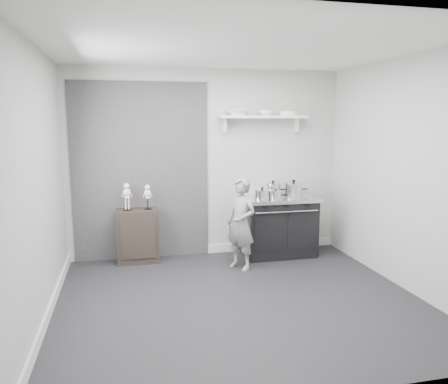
% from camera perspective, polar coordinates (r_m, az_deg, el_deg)
% --- Properties ---
extents(ground, '(4.00, 4.00, 0.00)m').
position_cam_1_polar(ground, '(5.00, 1.91, -13.90)').
color(ground, black).
rests_on(ground, ground).
extents(room_shell, '(4.02, 3.62, 2.71)m').
position_cam_1_polar(room_shell, '(4.72, 0.50, 5.30)').
color(room_shell, '#ADADAA').
rests_on(room_shell, ground).
extents(wall_shelf, '(1.30, 0.26, 0.24)m').
position_cam_1_polar(wall_shelf, '(6.42, 5.09, 9.65)').
color(wall_shelf, silver).
rests_on(wall_shelf, room_shell).
extents(stove, '(1.08, 0.68, 0.87)m').
position_cam_1_polar(stove, '(6.49, 7.11, -4.39)').
color(stove, black).
rests_on(stove, ground).
extents(side_cabinet, '(0.57, 0.33, 0.75)m').
position_cam_1_polar(side_cabinet, '(6.25, -11.18, -5.64)').
color(side_cabinet, black).
rests_on(side_cabinet, ground).
extents(child, '(0.50, 0.54, 1.23)m').
position_cam_1_polar(child, '(5.81, 2.23, -4.15)').
color(child, gray).
rests_on(child, ground).
extents(pot_front_left, '(0.32, 0.23, 0.17)m').
position_cam_1_polar(pot_front_left, '(6.19, 5.00, -0.30)').
color(pot_front_left, silver).
rests_on(pot_front_left, stove).
extents(pot_back_left, '(0.32, 0.23, 0.22)m').
position_cam_1_polar(pot_back_left, '(6.50, 6.41, 0.36)').
color(pot_back_left, silver).
rests_on(pot_back_left, stove).
extents(pot_back_right, '(0.35, 0.27, 0.24)m').
position_cam_1_polar(pot_back_right, '(6.55, 9.07, 0.40)').
color(pot_back_right, silver).
rests_on(pot_back_right, stove).
extents(pot_front_center, '(0.26, 0.17, 0.16)m').
position_cam_1_polar(pot_front_center, '(6.18, 6.77, -0.37)').
color(pot_front_center, silver).
rests_on(pot_front_center, stove).
extents(skeleton_full, '(0.12, 0.08, 0.43)m').
position_cam_1_polar(skeleton_full, '(6.13, -12.57, -0.34)').
color(skeleton_full, silver).
rests_on(skeleton_full, side_cabinet).
extents(skeleton_torso, '(0.11, 0.07, 0.40)m').
position_cam_1_polar(skeleton_torso, '(6.14, -9.95, -0.42)').
color(skeleton_torso, silver).
rests_on(skeleton_torso, side_cabinet).
extents(bowl_large, '(0.32, 0.32, 0.08)m').
position_cam_1_polar(bowl_large, '(6.31, 1.78, 10.34)').
color(bowl_large, white).
rests_on(bowl_large, wall_shelf).
extents(bowl_small, '(0.23, 0.23, 0.07)m').
position_cam_1_polar(bowl_small, '(6.43, 5.53, 10.25)').
color(bowl_small, white).
rests_on(bowl_small, wall_shelf).
extents(plate_stack, '(0.27, 0.27, 0.06)m').
position_cam_1_polar(plate_stack, '(6.55, 8.42, 10.12)').
color(plate_stack, white).
rests_on(plate_stack, wall_shelf).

